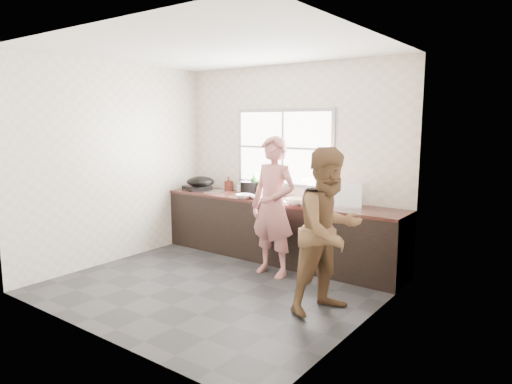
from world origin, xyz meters
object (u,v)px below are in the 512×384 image
Objects in this scene: woman at (273,211)px; dish_rack at (349,195)px; black_pot at (249,188)px; wok at (200,182)px; burner at (197,188)px; pot_lid_left at (218,191)px; bowl_crabs at (296,202)px; plate_food at (244,194)px; bowl_held at (304,203)px; pot_lid_right at (210,191)px; bowl_mince at (245,196)px; bottle_brown_short at (260,188)px; cutting_board at (264,197)px; person_side at (329,231)px; glass_jar at (239,188)px; bottle_brown_tall at (229,184)px; bottle_green at (254,183)px.

dish_rack is (0.75, 0.56, 0.20)m from woman.
wok reaches higher than black_pot.
burner reaches higher than pot_lid_left.
bowl_crabs is at bearing 74.22° from woman.
wok reaches higher than plate_food.
bowl_held is 1.76m from pot_lid_right.
pot_lid_right is (-2.27, -0.07, -0.15)m from dish_rack.
bowl_mince is 1.37× the size of bottle_brown_short.
plate_food is at bearing 166.63° from cutting_board.
bowl_crabs is at bearing 0.00° from bowl_mince.
person_side is at bearing -27.48° from bowl_mince.
woman is 1.53m from pot_lid_left.
bowl_mince is 0.74m from pot_lid_left.
glass_jar is at bearing 162.99° from black_pot.
woman is 0.42m from bowl_held.
wok is (-0.77, -0.22, 0.05)m from black_pot.
bowl_crabs is at bearing -16.40° from bottle_brown_tall.
glass_jar is (-0.29, 0.00, -0.11)m from bottle_green.
black_pot reaches higher than cutting_board.
pot_lid_right is (-1.51, 0.50, 0.05)m from woman.
wok is at bearing -163.99° from black_pot.
person_side reaches higher than bowl_mince.
bowl_mince is 1.14m from burner.
woman reaches higher than dish_rack.
pot_lid_left is (-0.04, -0.21, -0.09)m from bottle_brown_tall.
glass_jar is at bearing 162.64° from bowl_held.
bottle_brown_tall reaches higher than bottle_brown_short.
black_pot is at bearing -118.54° from bottle_green.
bowl_mince is 0.81m from pot_lid_right.
bottle_green is at bearing 158.52° from bowl_held.
woman is 3.87× the size of dish_rack.
pot_lid_right is at bearing 174.90° from bowl_held.
black_pot reaches higher than bowl_held.
bowl_crabs is (-0.96, 0.94, 0.06)m from person_side.
bottle_brown_short is at bearing 73.64° from person_side.
wok is (0.15, -0.08, 0.11)m from burner.
bowl_crabs is 1.82m from wok.
person_side is 1.26m from bowl_held.
bottle_brown_tall is 0.60m from bottle_brown_short.
plate_food is 0.58× the size of burner.
plate_food is 0.74× the size of pot_lid_left.
dish_rack is at bearing -0.14° from plate_food.
woman is 0.80m from bowl_mince.
bottle_green is 0.60m from pot_lid_left.
glass_jar is 0.34× the size of pot_lid_left.
bowl_held is (0.24, 0.34, 0.07)m from woman.
burner is (-2.08, 0.22, -0.00)m from bowl_held.
pot_lid_right is at bearing -11.02° from burner.
black_pot is at bearing 146.50° from woman.
glass_jar is 0.32m from pot_lid_left.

